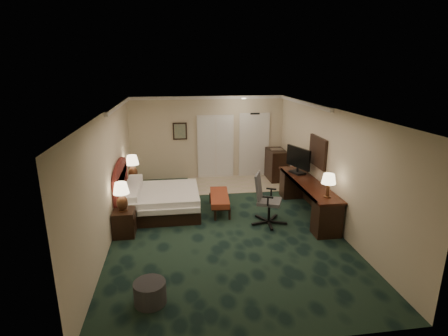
{
  "coord_description": "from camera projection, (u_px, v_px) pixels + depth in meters",
  "views": [
    {
      "loc": [
        -1.07,
        -7.47,
        3.61
      ],
      "look_at": [
        0.09,
        0.6,
        1.22
      ],
      "focal_mm": 28.0,
      "sensor_mm": 36.0,
      "label": 1
    }
  ],
  "objects": [
    {
      "name": "tv",
      "position": [
        298.0,
        160.0,
        9.29
      ],
      "size": [
        0.37,
        0.89,
        0.71
      ],
      "primitive_type": "cube",
      "rotation": [
        0.0,
        0.0,
        0.33
      ],
      "color": "black",
      "rests_on": "desk"
    },
    {
      "name": "ottoman",
      "position": [
        150.0,
        293.0,
        5.49
      ],
      "size": [
        0.54,
        0.54,
        0.36
      ],
      "primitive_type": "cylinder",
      "rotation": [
        0.0,
        0.0,
        0.07
      ],
      "color": "#2C2C2E",
      "rests_on": "ground"
    },
    {
      "name": "wall_mirror",
      "position": [
        318.0,
        152.0,
        8.72
      ],
      "size": [
        0.05,
        0.95,
        0.75
      ],
      "primitive_type": "cube",
      "color": "white",
      "rests_on": "wall_right"
    },
    {
      "name": "entry_door",
      "position": [
        254.0,
        145.0,
        11.7
      ],
      "size": [
        1.02,
        0.06,
        2.18
      ],
      "primitive_type": "cube",
      "color": "white",
      "rests_on": "ground"
    },
    {
      "name": "desk_lamp",
      "position": [
        328.0,
        186.0,
        7.6
      ],
      "size": [
        0.32,
        0.32,
        0.55
      ],
      "primitive_type": null,
      "rotation": [
        0.0,
        0.0,
        -0.02
      ],
      "color": "black",
      "rests_on": "desk"
    },
    {
      "name": "minibar",
      "position": [
        276.0,
        165.0,
        11.45
      ],
      "size": [
        0.53,
        0.95,
        1.0
      ],
      "primitive_type": "cube",
      "color": "black",
      "rests_on": "ground"
    },
    {
      "name": "ceiling",
      "position": [
        224.0,
        110.0,
        7.49
      ],
      "size": [
        5.0,
        7.5,
        0.0
      ],
      "primitive_type": "cube",
      "color": "silver",
      "rests_on": "wall_back"
    },
    {
      "name": "lamp_near",
      "position": [
        122.0,
        197.0,
        7.51
      ],
      "size": [
        0.37,
        0.37,
        0.65
      ],
      "primitive_type": null,
      "rotation": [
        0.0,
        0.0,
        0.08
      ],
      "color": "black",
      "rests_on": "nightstand_near"
    },
    {
      "name": "wall_art",
      "position": [
        180.0,
        131.0,
        11.2
      ],
      "size": [
        0.45,
        0.06,
        0.55
      ],
      "primitive_type": "cube",
      "color": "#526B63",
      "rests_on": "wall_back"
    },
    {
      "name": "wall_back",
      "position": [
        208.0,
        138.0,
        11.44
      ],
      "size": [
        5.0,
        0.0,
        2.7
      ],
      "primitive_type": "cube",
      "color": "beige",
      "rests_on": "ground"
    },
    {
      "name": "floor",
      "position": [
        224.0,
        225.0,
        8.25
      ],
      "size": [
        5.0,
        7.5,
        0.0
      ],
      "primitive_type": "cube",
      "color": "black",
      "rests_on": "ground"
    },
    {
      "name": "nightstand_near",
      "position": [
        124.0,
        223.0,
        7.69
      ],
      "size": [
        0.46,
        0.53,
        0.58
      ],
      "primitive_type": "cube",
      "color": "black",
      "rests_on": "ground"
    },
    {
      "name": "desk",
      "position": [
        307.0,
        198.0,
        8.79
      ],
      "size": [
        0.62,
        2.9,
        0.84
      ],
      "primitive_type": "cube",
      "color": "black",
      "rests_on": "ground"
    },
    {
      "name": "tile_patch",
      "position": [
        239.0,
        184.0,
        11.13
      ],
      "size": [
        3.2,
        1.7,
        0.01
      ],
      "primitive_type": "cube",
      "color": "#C3B199",
      "rests_on": "ground"
    },
    {
      "name": "wall_right",
      "position": [
        329.0,
        166.0,
        8.21
      ],
      "size": [
        0.0,
        7.5,
        2.7
      ],
      "primitive_type": "cube",
      "color": "beige",
      "rests_on": "ground"
    },
    {
      "name": "bed",
      "position": [
        162.0,
        202.0,
        8.87
      ],
      "size": [
        1.87,
        1.73,
        0.59
      ],
      "primitive_type": "cube",
      "color": "white",
      "rests_on": "ground"
    },
    {
      "name": "closet_doors",
      "position": [
        216.0,
        147.0,
        11.52
      ],
      "size": [
        1.2,
        0.06,
        2.1
      ],
      "primitive_type": "cube",
      "color": "silver",
      "rests_on": "ground"
    },
    {
      "name": "wall_left",
      "position": [
        109.0,
        175.0,
        7.53
      ],
      "size": [
        0.0,
        7.5,
        2.7
      ],
      "primitive_type": "cube",
      "color": "beige",
      "rests_on": "ground"
    },
    {
      "name": "bed_bench",
      "position": [
        219.0,
        203.0,
        8.99
      ],
      "size": [
        0.56,
        1.34,
        0.44
      ],
      "primitive_type": "cube",
      "rotation": [
        0.0,
        0.0,
        -0.09
      ],
      "color": "brown",
      "rests_on": "ground"
    },
    {
      "name": "wall_front",
      "position": [
        267.0,
        256.0,
        4.31
      ],
      "size": [
        5.0,
        0.0,
        2.7
      ],
      "primitive_type": "cube",
      "color": "beige",
      "rests_on": "ground"
    },
    {
      "name": "headboard",
      "position": [
        121.0,
        188.0,
        8.67
      ],
      "size": [
        0.12,
        2.0,
        1.4
      ],
      "primitive_type": null,
      "color": "#552018",
      "rests_on": "ground"
    },
    {
      "name": "crown_molding",
      "position": [
        224.0,
        112.0,
        7.51
      ],
      "size": [
        5.0,
        7.5,
        0.1
      ],
      "primitive_type": null,
      "color": "white",
      "rests_on": "wall_back"
    },
    {
      "name": "nightstand_far",
      "position": [
        134.0,
        188.0,
        9.91
      ],
      "size": [
        0.43,
        0.49,
        0.54
      ],
      "primitive_type": "cube",
      "color": "black",
      "rests_on": "ground"
    },
    {
      "name": "desk_chair",
      "position": [
        269.0,
        199.0,
        8.17
      ],
      "size": [
        0.91,
        0.88,
        1.21
      ],
      "primitive_type": null,
      "rotation": [
        0.0,
        0.0,
        -0.4
      ],
      "color": "#4A4A4B",
      "rests_on": "ground"
    },
    {
      "name": "lamp_far",
      "position": [
        133.0,
        167.0,
        9.77
      ],
      "size": [
        0.45,
        0.45,
        0.69
      ],
      "primitive_type": null,
      "rotation": [
        0.0,
        0.0,
        0.28
      ],
      "color": "black",
      "rests_on": "nightstand_far"
    }
  ]
}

